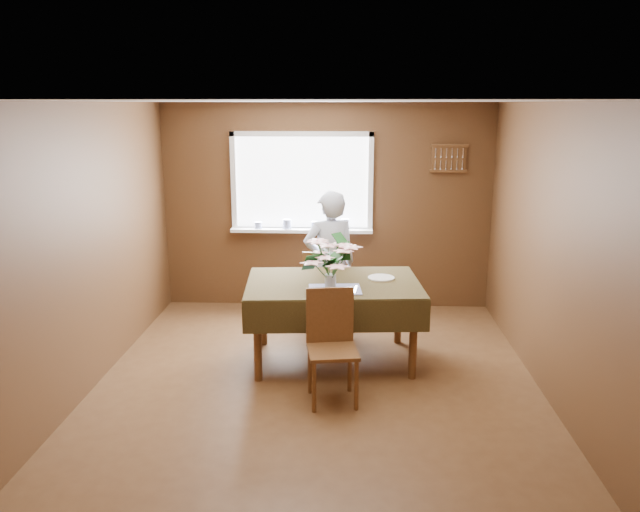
{
  "coord_description": "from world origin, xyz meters",
  "views": [
    {
      "loc": [
        0.28,
        -5.28,
        2.48
      ],
      "look_at": [
        0.0,
        0.55,
        1.05
      ],
      "focal_mm": 35.0,
      "sensor_mm": 36.0,
      "label": 1
    }
  ],
  "objects_px": {
    "dining_table": "(333,292)",
    "chair_near": "(331,340)",
    "seated_woman": "(330,263)",
    "flower_bouquet": "(331,257)",
    "chair_far": "(321,286)"
  },
  "relations": [
    {
      "from": "dining_table",
      "to": "chair_far",
      "type": "distance_m",
      "value": 0.94
    },
    {
      "from": "dining_table",
      "to": "flower_bouquet",
      "type": "bearing_deg",
      "value": -100.8
    },
    {
      "from": "chair_far",
      "to": "chair_near",
      "type": "distance_m",
      "value": 1.71
    },
    {
      "from": "dining_table",
      "to": "chair_near",
      "type": "bearing_deg",
      "value": -94.12
    },
    {
      "from": "dining_table",
      "to": "chair_far",
      "type": "relative_size",
      "value": 1.94
    },
    {
      "from": "chair_near",
      "to": "seated_woman",
      "type": "height_order",
      "value": "seated_woman"
    },
    {
      "from": "flower_bouquet",
      "to": "chair_near",
      "type": "bearing_deg",
      "value": -87.3
    },
    {
      "from": "chair_far",
      "to": "seated_woman",
      "type": "distance_m",
      "value": 0.34
    },
    {
      "from": "chair_far",
      "to": "chair_near",
      "type": "bearing_deg",
      "value": 102.04
    },
    {
      "from": "seated_woman",
      "to": "flower_bouquet",
      "type": "bearing_deg",
      "value": 76.03
    },
    {
      "from": "chair_far",
      "to": "flower_bouquet",
      "type": "bearing_deg",
      "value": 103.51
    },
    {
      "from": "dining_table",
      "to": "chair_near",
      "type": "relative_size",
      "value": 1.83
    },
    {
      "from": "chair_near",
      "to": "flower_bouquet",
      "type": "bearing_deg",
      "value": 83.47
    },
    {
      "from": "chair_far",
      "to": "chair_near",
      "type": "height_order",
      "value": "chair_near"
    },
    {
      "from": "dining_table",
      "to": "chair_far",
      "type": "bearing_deg",
      "value": 95.42
    }
  ]
}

